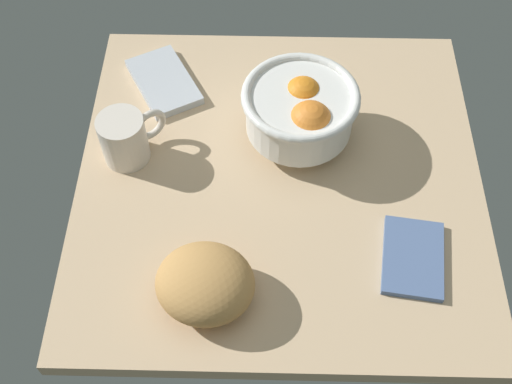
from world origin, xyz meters
TOP-DOWN VIEW (x-y plane):
  - ground_plane at (0.00, 0.00)cm, footprint 67.85×67.54cm
  - fruit_bowl at (-8.23, 3.33)cm, footprint 19.60×19.60cm
  - bread_loaf at (22.52, -10.76)cm, footprint 15.17×16.26cm
  - napkin_folded at (-20.36, -21.52)cm, footprint 18.18×15.67cm
  - napkin_spare at (15.63, 20.46)cm, footprint 14.56×10.89cm
  - mug at (-3.82, -25.74)cm, footprint 9.50×10.72cm

SIDE VIEW (x-z plane):
  - ground_plane at x=0.00cm, z-range -3.00..0.00cm
  - napkin_spare at x=15.63cm, z-range 0.00..1.13cm
  - napkin_folded at x=-20.36cm, z-range 0.00..1.58cm
  - bread_loaf at x=22.52cm, z-range 0.00..8.38cm
  - mug at x=-3.82cm, z-range 0.00..8.95cm
  - fruit_bowl at x=-8.23cm, z-range 1.05..13.00cm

